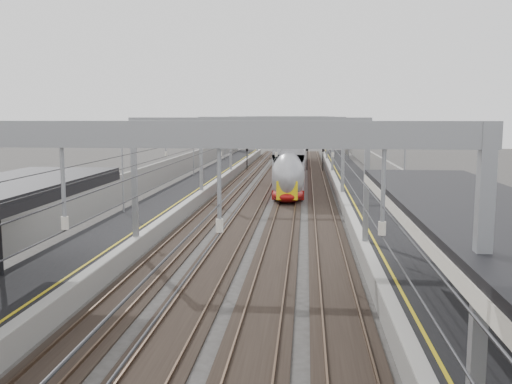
# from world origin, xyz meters

# --- Properties ---
(platform_left) EXTENTS (4.00, 120.00, 1.00)m
(platform_left) POSITION_xyz_m (-8.00, 45.00, 0.50)
(platform_left) COLOR black
(platform_left) RESTS_ON ground
(platform_right) EXTENTS (4.00, 120.00, 1.00)m
(platform_right) POSITION_xyz_m (8.00, 45.00, 0.50)
(platform_right) COLOR black
(platform_right) RESTS_ON ground
(tracks) EXTENTS (11.40, 140.00, 0.20)m
(tracks) POSITION_xyz_m (0.00, 45.00, 0.05)
(tracks) COLOR black
(tracks) RESTS_ON ground
(overhead_line) EXTENTS (13.00, 140.00, 6.60)m
(overhead_line) POSITION_xyz_m (0.00, 51.62, 6.14)
(overhead_line) COLOR gray
(overhead_line) RESTS_ON platform_left
(overbridge) EXTENTS (22.00, 2.20, 6.90)m
(overbridge) POSITION_xyz_m (0.00, 100.00, 5.31)
(overbridge) COLOR gray
(overbridge) RESTS_ON ground
(wall_left) EXTENTS (0.30, 120.00, 3.20)m
(wall_left) POSITION_xyz_m (-11.20, 45.00, 1.60)
(wall_left) COLOR gray
(wall_left) RESTS_ON ground
(wall_right) EXTENTS (0.30, 120.00, 3.20)m
(wall_right) POSITION_xyz_m (11.20, 45.00, 1.60)
(wall_right) COLOR gray
(wall_right) RESTS_ON ground
(train) EXTENTS (2.88, 52.53, 4.55)m
(train) POSITION_xyz_m (1.50, 64.06, 2.22)
(train) COLOR #9C0F0E
(train) RESTS_ON ground
(signal_green) EXTENTS (0.32, 0.32, 3.48)m
(signal_green) POSITION_xyz_m (-5.20, 71.03, 2.42)
(signal_green) COLOR black
(signal_green) RESTS_ON ground
(signal_red_near) EXTENTS (0.32, 0.32, 3.48)m
(signal_red_near) POSITION_xyz_m (3.20, 72.91, 2.42)
(signal_red_near) COLOR black
(signal_red_near) RESTS_ON ground
(signal_red_far) EXTENTS (0.32, 0.32, 3.48)m
(signal_red_far) POSITION_xyz_m (5.40, 71.13, 2.42)
(signal_red_far) COLOR black
(signal_red_far) RESTS_ON ground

